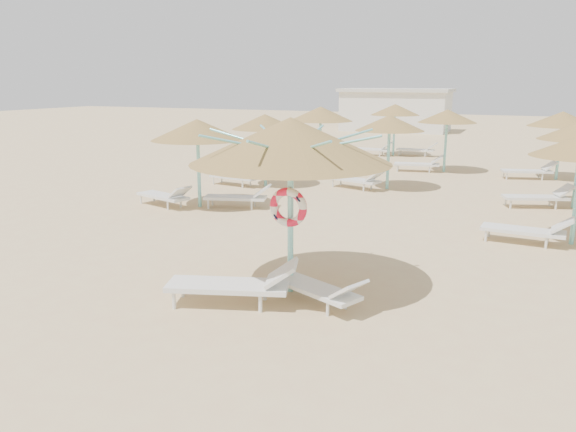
% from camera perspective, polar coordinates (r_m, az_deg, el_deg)
% --- Properties ---
extents(ground, '(120.00, 120.00, 0.00)m').
position_cam_1_polar(ground, '(10.67, -0.63, -7.47)').
color(ground, tan).
rests_on(ground, ground).
extents(main_palapa, '(3.59, 3.59, 3.22)m').
position_cam_1_polar(main_palapa, '(9.94, 0.26, 7.62)').
color(main_palapa, '#7BD5D4').
rests_on(main_palapa, ground).
extents(lounger_main_a, '(2.37, 1.35, 0.82)m').
position_cam_1_polar(lounger_main_a, '(9.87, -5.26, -6.88)').
color(lounger_main_a, silver).
rests_on(lounger_main_a, ground).
extents(lounger_main_b, '(1.89, 1.24, 0.66)m').
position_cam_1_polar(lounger_main_b, '(9.82, 3.40, -7.42)').
color(lounger_main_b, silver).
rests_on(lounger_main_b, ground).
extents(palapa_field, '(18.57, 17.28, 2.73)m').
position_cam_1_polar(palapa_field, '(20.02, 18.79, 8.53)').
color(palapa_field, '#7BD5D4').
rests_on(palapa_field, ground).
extents(service_hut, '(8.40, 4.40, 3.25)m').
position_cam_1_polar(service_hut, '(45.27, 10.88, 10.56)').
color(service_hut, silver).
rests_on(service_hut, ground).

